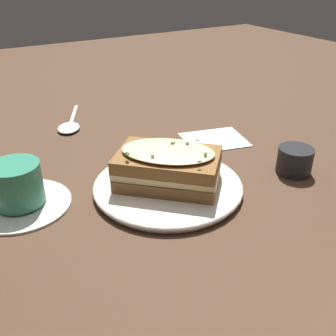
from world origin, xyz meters
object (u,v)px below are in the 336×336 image
(condiment_pot, at_px, (295,160))
(napkin, at_px, (214,139))
(sandwich, at_px, (168,166))
(dinner_plate, at_px, (168,186))
(spoon, at_px, (69,126))
(teacup_with_saucer, at_px, (17,189))

(condiment_pot, bearing_deg, napkin, 101.84)
(sandwich, distance_m, napkin, 0.21)
(dinner_plate, distance_m, spoon, 0.33)
(dinner_plate, bearing_deg, sandwich, -124.25)
(teacup_with_saucer, relative_size, condiment_pot, 2.48)
(napkin, bearing_deg, spoon, 137.72)
(spoon, relative_size, napkin, 1.47)
(sandwich, height_order, teacup_with_saucer, sandwich)
(sandwich, height_order, condiment_pot, sandwich)
(dinner_plate, relative_size, napkin, 1.94)
(dinner_plate, bearing_deg, condiment_pot, -15.47)
(napkin, bearing_deg, dinner_plate, -146.75)
(dinner_plate, relative_size, sandwich, 1.30)
(sandwich, relative_size, napkin, 1.49)
(teacup_with_saucer, distance_m, napkin, 0.39)
(sandwich, bearing_deg, condiment_pot, -15.14)
(spoon, xyz_separation_m, napkin, (0.23, -0.21, -0.00))
(sandwich, distance_m, spoon, 0.33)
(napkin, distance_m, condiment_pot, 0.18)
(teacup_with_saucer, bearing_deg, condiment_pot, -157.65)
(teacup_with_saucer, height_order, napkin, teacup_with_saucer)
(dinner_plate, height_order, sandwich, sandwich)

